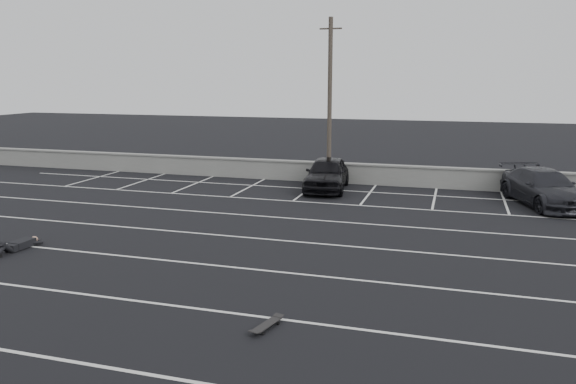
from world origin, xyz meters
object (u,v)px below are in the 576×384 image
(car_left, at_px, (327,174))
(car_right, at_px, (544,188))
(skateboard, at_px, (267,325))
(utility_pole, at_px, (330,102))
(person, at_px, (22,240))

(car_left, distance_m, car_right, 9.66)
(car_right, height_order, skateboard, car_right)
(car_right, xyz_separation_m, utility_pole, (-9.82, 1.82, 3.42))
(car_right, bearing_deg, person, -165.02)
(car_right, relative_size, person, 2.14)
(car_right, distance_m, person, 20.46)
(car_left, bearing_deg, person, -126.43)
(car_left, distance_m, skateboard, 15.71)
(utility_pole, bearing_deg, car_right, -10.50)
(car_left, height_order, car_right, car_left)
(utility_pole, relative_size, skateboard, 8.95)
(person, xyz_separation_m, skateboard, (9.45, -3.38, -0.16))
(utility_pole, xyz_separation_m, skateboard, (2.39, -16.74, -4.09))
(car_left, xyz_separation_m, skateboard, (2.21, -15.54, -0.72))
(person, height_order, skateboard, person)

